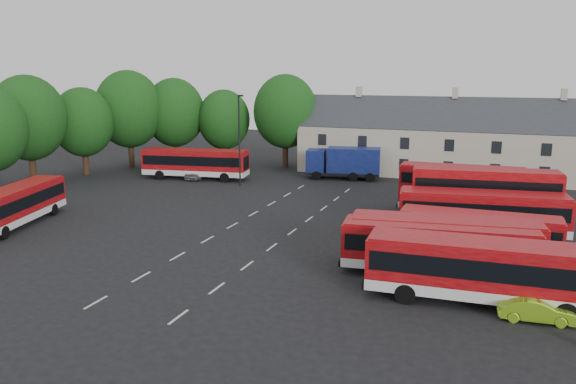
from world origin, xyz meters
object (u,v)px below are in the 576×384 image
Objects in this scene: silver_car at (198,172)px; lime_car at (536,309)px; box_truck at (344,162)px; bus_dd_south at (484,194)px; bus_west at (15,203)px; lamppost at (239,138)px; bus_row_a at (484,267)px.

silver_car reaches higher than lime_car.
box_truck is 36.95m from lime_car.
bus_dd_south is 36.39m from bus_west.
lamppost reaches higher than bus_dd_south.
bus_west is at bearing -114.71° from lamppost.
lamppost is (9.42, 20.47, 3.22)m from bus_west.
box_truck is at bearing 24.17° from lime_car.
silver_car is 0.47× the size of lamppost.
bus_row_a is at bearing -42.90° from lamppost.
bus_dd_south is 1.18× the size of lamppost.
lamppost is (-27.62, 24.53, 4.47)m from lime_car.
bus_dd_south reaches higher than bus_west.
box_truck is at bearing 114.43° from bus_row_a.
bus_west reaches higher than silver_car.
bus_west is 2.50× the size of silver_car.
bus_west is 1.32× the size of box_truck.
bus_row_a is 1.27× the size of lamppost.
bus_dd_south is at bearing -83.58° from bus_west.
bus_dd_south reaches higher than bus_row_a.
lime_car is 37.21m from lamppost.
bus_dd_south is at bearing 4.57° from lime_car.
box_truck is at bearing -48.47° from bus_west.
bus_dd_south reaches higher than lime_car.
bus_row_a is 16.01m from bus_dd_south.
silver_car is (-30.71, 9.40, -1.80)m from bus_dd_south.
lime_car is (3.11, -17.20, -1.97)m from bus_dd_south.
bus_west is 33.62m from box_truck.
bus_row_a is 1.43× the size of box_truck.
bus_dd_south is 2.51× the size of silver_car.
lime_car is (18.38, -32.02, -1.40)m from box_truck.
bus_row_a is 3.37× the size of lime_car.
bus_west is at bearing -165.93° from bus_dd_south.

